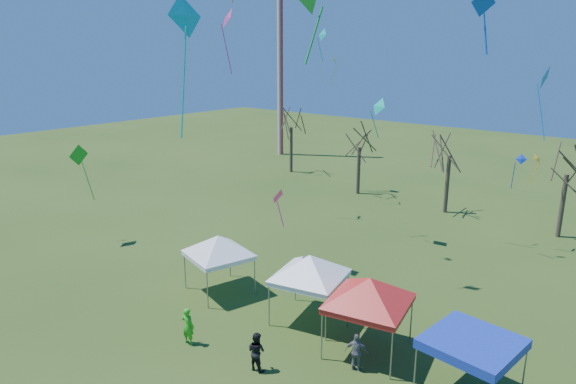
{
  "coord_description": "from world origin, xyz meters",
  "views": [
    {
      "loc": [
        13.04,
        -13.98,
        12.63
      ],
      "look_at": [
        -1.05,
        3.0,
        6.49
      ],
      "focal_mm": 32.0,
      "sensor_mm": 36.0,
      "label": 1
    }
  ],
  "objects_px": {
    "radio_mast": "(280,51)",
    "person_dark": "(256,351)",
    "tree_1": "(360,130)",
    "tent_red": "(370,283)",
    "tent_blue": "(473,344)",
    "person_grey": "(357,352)",
    "tent_white_mid": "(310,260)",
    "tree_2": "(451,135)",
    "tent_white_west": "(218,239)",
    "person_green": "(188,326)",
    "tree_0": "(291,111)",
    "tree_3": "(570,151)"
  },
  "relations": [
    {
      "from": "tent_white_west",
      "to": "tent_white_mid",
      "type": "distance_m",
      "value": 5.58
    },
    {
      "from": "tree_1",
      "to": "tent_white_mid",
      "type": "distance_m",
      "value": 23.32
    },
    {
      "from": "radio_mast",
      "to": "tree_0",
      "type": "relative_size",
      "value": 2.96
    },
    {
      "from": "tree_3",
      "to": "tent_blue",
      "type": "distance_m",
      "value": 21.33
    },
    {
      "from": "tree_1",
      "to": "person_grey",
      "type": "xyz_separation_m",
      "value": [
        14.29,
        -22.8,
        -4.97
      ]
    },
    {
      "from": "tree_0",
      "to": "tent_white_mid",
      "type": "distance_m",
      "value": 31.28
    },
    {
      "from": "tent_red",
      "to": "person_green",
      "type": "distance_m",
      "value": 8.2
    },
    {
      "from": "tree_3",
      "to": "person_green",
      "type": "xyz_separation_m",
      "value": [
        -9.29,
        -25.29,
        -5.21
      ]
    },
    {
      "from": "tree_1",
      "to": "person_dark",
      "type": "bearing_deg",
      "value": -66.3
    },
    {
      "from": "tent_red",
      "to": "person_green",
      "type": "height_order",
      "value": "tent_red"
    },
    {
      "from": "tree_0",
      "to": "tree_3",
      "type": "xyz_separation_m",
      "value": [
        26.88,
        -3.34,
        -0.41
      ]
    },
    {
      "from": "tree_2",
      "to": "tree_3",
      "type": "distance_m",
      "value": 8.41
    },
    {
      "from": "tree_1",
      "to": "tent_white_mid",
      "type": "relative_size",
      "value": 1.78
    },
    {
      "from": "tree_1",
      "to": "tent_white_west",
      "type": "distance_m",
      "value": 22.18
    },
    {
      "from": "tent_red",
      "to": "tent_blue",
      "type": "height_order",
      "value": "tent_red"
    },
    {
      "from": "tree_1",
      "to": "tent_blue",
      "type": "height_order",
      "value": "tree_1"
    },
    {
      "from": "tent_white_west",
      "to": "person_grey",
      "type": "bearing_deg",
      "value": -7.9
    },
    {
      "from": "person_dark",
      "to": "tree_0",
      "type": "bearing_deg",
      "value": -56.46
    },
    {
      "from": "tree_0",
      "to": "person_green",
      "type": "height_order",
      "value": "tree_0"
    },
    {
      "from": "tent_white_mid",
      "to": "person_dark",
      "type": "height_order",
      "value": "tent_white_mid"
    },
    {
      "from": "tent_white_west",
      "to": "tree_1",
      "type": "bearing_deg",
      "value": 102.55
    },
    {
      "from": "radio_mast",
      "to": "person_dark",
      "type": "height_order",
      "value": "radio_mast"
    },
    {
      "from": "person_grey",
      "to": "person_green",
      "type": "height_order",
      "value": "person_green"
    },
    {
      "from": "tent_white_mid",
      "to": "person_green",
      "type": "xyz_separation_m",
      "value": [
        -2.8,
        -5.15,
        -2.23
      ]
    },
    {
      "from": "radio_mast",
      "to": "person_grey",
      "type": "distance_m",
      "value": 46.51
    },
    {
      "from": "person_grey",
      "to": "person_dark",
      "type": "relative_size",
      "value": 0.99
    },
    {
      "from": "radio_mast",
      "to": "tree_1",
      "type": "distance_m",
      "value": 20.72
    },
    {
      "from": "tree_0",
      "to": "person_grey",
      "type": "height_order",
      "value": "tree_0"
    },
    {
      "from": "tree_1",
      "to": "person_grey",
      "type": "bearing_deg",
      "value": -57.92
    },
    {
      "from": "tent_blue",
      "to": "tree_0",
      "type": "bearing_deg",
      "value": 139.59
    },
    {
      "from": "tree_2",
      "to": "person_grey",
      "type": "relative_size",
      "value": 4.98
    },
    {
      "from": "radio_mast",
      "to": "person_grey",
      "type": "relative_size",
      "value": 15.21
    },
    {
      "from": "tree_1",
      "to": "person_dark",
      "type": "distance_m",
      "value": 28.14
    },
    {
      "from": "tent_blue",
      "to": "tent_red",
      "type": "bearing_deg",
      "value": 177.66
    },
    {
      "from": "tree_3",
      "to": "person_dark",
      "type": "distance_m",
      "value": 25.94
    },
    {
      "from": "tree_2",
      "to": "person_green",
      "type": "bearing_deg",
      "value": -92.0
    },
    {
      "from": "tent_white_mid",
      "to": "tent_red",
      "type": "height_order",
      "value": "tent_red"
    },
    {
      "from": "person_green",
      "to": "tree_0",
      "type": "bearing_deg",
      "value": -65.72
    },
    {
      "from": "tree_2",
      "to": "person_dark",
      "type": "height_order",
      "value": "tree_2"
    },
    {
      "from": "person_green",
      "to": "person_dark",
      "type": "relative_size",
      "value": 1.04
    },
    {
      "from": "tree_3",
      "to": "tent_white_west",
      "type": "relative_size",
      "value": 1.96
    },
    {
      "from": "person_grey",
      "to": "person_dark",
      "type": "distance_m",
      "value": 4.07
    },
    {
      "from": "tree_2",
      "to": "tent_white_west",
      "type": "xyz_separation_m",
      "value": [
        -3.62,
        -21.2,
        -3.31
      ]
    },
    {
      "from": "radio_mast",
      "to": "person_grey",
      "type": "xyz_separation_m",
      "value": [
        31.52,
        -32.15,
        -11.68
      ]
    },
    {
      "from": "tent_white_mid",
      "to": "radio_mast",
      "type": "bearing_deg",
      "value": 132.46
    },
    {
      "from": "tent_white_west",
      "to": "tent_blue",
      "type": "relative_size",
      "value": 1.19
    },
    {
      "from": "tree_1",
      "to": "tree_3",
      "type": "xyz_separation_m",
      "value": [
        16.8,
        -0.6,
        0.29
      ]
    },
    {
      "from": "tree_2",
      "to": "tent_red",
      "type": "bearing_deg",
      "value": -75.35
    },
    {
      "from": "tree_3",
      "to": "tent_white_mid",
      "type": "xyz_separation_m",
      "value": [
        -6.49,
        -20.14,
        -2.98
      ]
    },
    {
      "from": "person_dark",
      "to": "tree_1",
      "type": "bearing_deg",
      "value": -69.81
    }
  ]
}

